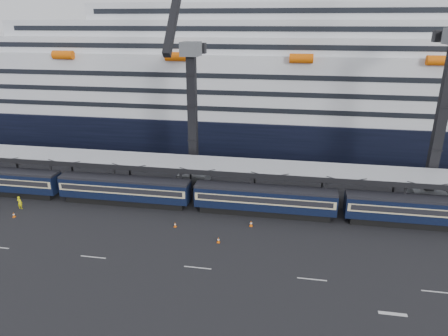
{
  "coord_description": "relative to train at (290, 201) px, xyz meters",
  "views": [
    {
      "loc": [
        -5.05,
        -39.32,
        24.82
      ],
      "look_at": [
        -13.56,
        10.0,
        6.32
      ],
      "focal_mm": 32.0,
      "sensor_mm": 36.0,
      "label": 1
    }
  ],
  "objects": [
    {
      "name": "traffic_cone_a",
      "position": [
        -36.44,
        -6.76,
        -1.84
      ],
      "size": [
        0.37,
        0.37,
        0.74
      ],
      "color": "#E95C07",
      "rests_on": "ground"
    },
    {
      "name": "traffic_cone_d",
      "position": [
        -4.72,
        -3.85,
        -1.8
      ],
      "size": [
        0.4,
        0.4,
        0.81
      ],
      "color": "#E95C07",
      "rests_on": "ground"
    },
    {
      "name": "train",
      "position": [
        0.0,
        0.0,
        0.0
      ],
      "size": [
        133.05,
        3.0,
        4.05
      ],
      "color": "black",
      "rests_on": "ground"
    },
    {
      "name": "traffic_cone_b",
      "position": [
        -14.29,
        -5.69,
        -1.87
      ],
      "size": [
        0.34,
        0.34,
        0.68
      ],
      "color": "#E95C07",
      "rests_on": "ground"
    },
    {
      "name": "traffic_cone_c",
      "position": [
        -8.12,
        -8.54,
        -1.84
      ],
      "size": [
        0.36,
        0.36,
        0.73
      ],
      "color": "#E95C07",
      "rests_on": "ground"
    },
    {
      "name": "cruise_ship",
      "position": [
        3.57,
        35.99,
        10.14
      ],
      "size": [
        214.09,
        28.84,
        34.0
      ],
      "color": "black",
      "rests_on": "ground"
    },
    {
      "name": "canopy",
      "position": [
        4.65,
        4.0,
        3.05
      ],
      "size": [
        130.0,
        6.25,
        5.53
      ],
      "color": "#A0A3A9",
      "rests_on": "ground"
    },
    {
      "name": "crane_dark_near",
      "position": [
        -15.35,
        8.59,
        9.73
      ],
      "size": [
        4.5,
        17.75,
        35.08
      ],
      "color": "#484B4F",
      "rests_on": "ground"
    },
    {
      "name": "ground",
      "position": [
        4.65,
        -10.0,
        -2.2
      ],
      "size": [
        260.0,
        260.0,
        0.0
      ],
      "primitive_type": "plane",
      "color": "black",
      "rests_on": "ground"
    },
    {
      "name": "lane_markings",
      "position": [
        12.8,
        -15.23,
        -2.19
      ],
      "size": [
        111.0,
        4.27,
        0.02
      ],
      "color": "beige",
      "rests_on": "ground"
    },
    {
      "name": "worker",
      "position": [
        -37.22,
        -4.28,
        -1.26
      ],
      "size": [
        0.71,
        0.48,
        1.88
      ],
      "primitive_type": "imported",
      "rotation": [
        0.0,
        0.0,
        3.1
      ],
      "color": "yellow",
      "rests_on": "ground"
    },
    {
      "name": "crane_dark_mid",
      "position": [
        19.65,
        7.59,
        11.16
      ],
      "size": [
        4.5,
        18.24,
        39.64
      ],
      "color": "#484B4F",
      "rests_on": "ground"
    }
  ]
}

